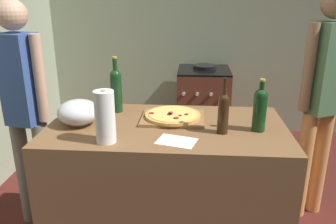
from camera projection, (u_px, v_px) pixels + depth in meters
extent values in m
cube|color=#511E19|center=(189.00, 187.00, 3.17)|extent=(4.12, 3.49, 0.02)
cube|color=#99A889|center=(193.00, 28.00, 4.14)|extent=(4.12, 0.10, 2.60)
cube|color=brown|center=(167.00, 189.00, 2.26)|extent=(1.47, 0.80, 0.93)
cube|color=olive|center=(173.00, 118.00, 2.19)|extent=(0.40, 0.32, 0.02)
cylinder|color=tan|center=(173.00, 115.00, 2.18)|extent=(0.36, 0.36, 0.02)
cylinder|color=#EAC660|center=(173.00, 114.00, 2.18)|extent=(0.31, 0.31, 0.00)
cylinder|color=maroon|center=(152.00, 113.00, 2.18)|extent=(0.03, 0.03, 0.01)
cylinder|color=maroon|center=(170.00, 114.00, 2.16)|extent=(0.03, 0.03, 0.01)
cylinder|color=maroon|center=(171.00, 113.00, 2.19)|extent=(0.03, 0.03, 0.01)
cylinder|color=maroon|center=(180.00, 116.00, 2.14)|extent=(0.02, 0.02, 0.01)
cylinder|color=maroon|center=(187.00, 114.00, 2.16)|extent=(0.03, 0.03, 0.01)
cylinder|color=maroon|center=(170.00, 114.00, 2.16)|extent=(0.03, 0.03, 0.01)
cylinder|color=maroon|center=(176.00, 118.00, 2.09)|extent=(0.03, 0.03, 0.01)
cylinder|color=#B2B2B7|center=(80.00, 124.00, 2.11)|extent=(0.11, 0.11, 0.01)
ellipsoid|color=silver|center=(79.00, 112.00, 2.09)|extent=(0.26, 0.26, 0.15)
cylinder|color=white|center=(105.00, 117.00, 1.81)|extent=(0.11, 0.11, 0.29)
cylinder|color=#997551|center=(105.00, 117.00, 1.81)|extent=(0.03, 0.03, 0.29)
cylinder|color=#143819|center=(259.00, 113.00, 1.98)|extent=(0.08, 0.08, 0.22)
sphere|color=#143819|center=(261.00, 95.00, 1.95)|extent=(0.08, 0.08, 0.08)
cylinder|color=#143819|center=(262.00, 86.00, 1.93)|extent=(0.03, 0.03, 0.06)
cylinder|color=gold|center=(263.00, 80.00, 1.92)|extent=(0.03, 0.03, 0.01)
cylinder|color=#143819|center=(116.00, 94.00, 2.30)|extent=(0.08, 0.08, 0.25)
sphere|color=#143819|center=(115.00, 75.00, 2.26)|extent=(0.08, 0.08, 0.08)
cylinder|color=#143819|center=(115.00, 65.00, 2.24)|extent=(0.03, 0.03, 0.09)
cylinder|color=gold|center=(115.00, 57.00, 2.22)|extent=(0.03, 0.03, 0.01)
cylinder|color=#331E0F|center=(223.00, 117.00, 1.95)|extent=(0.06, 0.06, 0.20)
sphere|color=#331E0F|center=(224.00, 100.00, 1.92)|extent=(0.06, 0.06, 0.06)
cylinder|color=#331E0F|center=(225.00, 88.00, 1.89)|extent=(0.02, 0.02, 0.09)
cylinder|color=black|center=(225.00, 79.00, 1.88)|extent=(0.02, 0.02, 0.01)
cube|color=white|center=(176.00, 141.00, 1.87)|extent=(0.24, 0.20, 0.00)
cube|color=brown|center=(203.00, 106.00, 4.04)|extent=(0.60, 0.61, 0.86)
cube|color=black|center=(204.00, 70.00, 3.90)|extent=(0.60, 0.61, 0.02)
cylinder|color=silver|center=(184.00, 94.00, 3.68)|extent=(0.04, 0.02, 0.04)
cylinder|color=silver|center=(197.00, 94.00, 3.67)|extent=(0.04, 0.02, 0.04)
cylinder|color=silver|center=(211.00, 94.00, 3.66)|extent=(0.04, 0.02, 0.04)
cylinder|color=silver|center=(225.00, 95.00, 3.65)|extent=(0.04, 0.02, 0.04)
cylinder|color=black|center=(205.00, 67.00, 3.93)|extent=(0.26, 0.26, 0.04)
cylinder|color=slate|center=(24.00, 172.00, 2.57)|extent=(0.11, 0.11, 0.83)
cylinder|color=slate|center=(46.00, 176.00, 2.52)|extent=(0.11, 0.11, 0.83)
cube|color=#334C8C|center=(21.00, 80.00, 2.31)|extent=(0.25, 0.24, 0.62)
cylinder|color=tan|center=(2.00, 76.00, 2.34)|extent=(0.08, 0.08, 0.59)
cylinder|color=tan|center=(40.00, 79.00, 2.26)|extent=(0.08, 0.08, 0.59)
sphere|color=tan|center=(12.00, 15.00, 2.17)|extent=(0.20, 0.20, 0.20)
cylinder|color=#D88C4C|center=(320.00, 162.00, 2.68)|extent=(0.11, 0.11, 0.87)
cylinder|color=#D88C4C|center=(303.00, 166.00, 2.63)|extent=(0.11, 0.11, 0.87)
cube|color=#4C724C|center=(327.00, 69.00, 2.41)|extent=(0.29, 0.28, 0.65)
cylinder|color=#936B4C|center=(309.00, 68.00, 2.35)|extent=(0.08, 0.08, 0.62)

